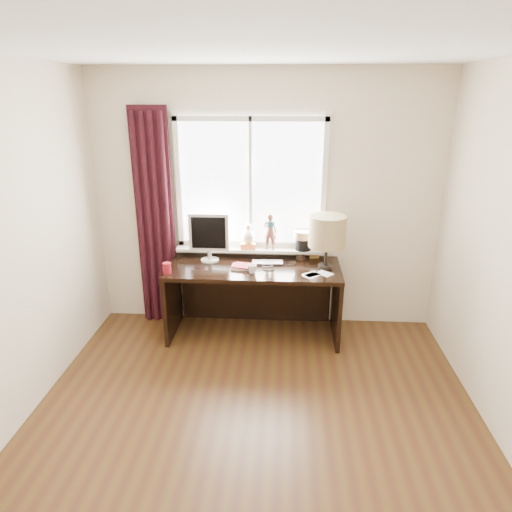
# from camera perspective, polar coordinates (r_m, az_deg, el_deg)

# --- Properties ---
(floor) EXTENTS (3.50, 4.00, 0.00)m
(floor) POSITION_cam_1_polar(r_m,az_deg,el_deg) (3.47, -0.57, -23.21)
(floor) COLOR #4B3113
(floor) RESTS_ON ground
(ceiling) EXTENTS (3.50, 4.00, 0.00)m
(ceiling) POSITION_cam_1_polar(r_m,az_deg,el_deg) (2.54, -0.79, 25.09)
(ceiling) COLOR white
(ceiling) RESTS_ON wall_back
(wall_back) EXTENTS (3.50, 0.00, 2.60)m
(wall_back) POSITION_cam_1_polar(r_m,az_deg,el_deg) (4.65, 1.23, 6.62)
(wall_back) COLOR beige
(wall_back) RESTS_ON ground
(laptop) EXTENTS (0.31, 0.21, 0.02)m
(laptop) POSITION_cam_1_polar(r_m,az_deg,el_deg) (4.54, 1.48, -0.82)
(laptop) COLOR silver
(laptop) RESTS_ON desk
(mug) EXTENTS (0.12, 0.12, 0.09)m
(mug) POSITION_cam_1_polar(r_m,az_deg,el_deg) (4.30, -0.50, -1.57)
(mug) COLOR white
(mug) RESTS_ON desk
(red_cup) EXTENTS (0.08, 0.08, 0.10)m
(red_cup) POSITION_cam_1_polar(r_m,az_deg,el_deg) (4.37, -11.06, -1.49)
(red_cup) COLOR maroon
(red_cup) RESTS_ON desk
(window) EXTENTS (1.52, 0.21, 1.40)m
(window) POSITION_cam_1_polar(r_m,az_deg,el_deg) (4.61, -0.28, 6.65)
(window) COLOR white
(window) RESTS_ON ground
(curtain) EXTENTS (0.38, 0.09, 2.25)m
(curtain) POSITION_cam_1_polar(r_m,az_deg,el_deg) (4.79, -12.53, 4.26)
(curtain) COLOR black
(curtain) RESTS_ON floor
(desk) EXTENTS (1.70, 0.70, 0.75)m
(desk) POSITION_cam_1_polar(r_m,az_deg,el_deg) (4.65, -0.23, -3.71)
(desk) COLOR black
(desk) RESTS_ON floor
(monitor) EXTENTS (0.40, 0.18, 0.49)m
(monitor) POSITION_cam_1_polar(r_m,az_deg,el_deg) (4.56, -5.91, 2.70)
(monitor) COLOR beige
(monitor) RESTS_ON desk
(notebook_stack) EXTENTS (0.24, 0.19, 0.03)m
(notebook_stack) POSITION_cam_1_polar(r_m,az_deg,el_deg) (4.43, -1.58, -1.32)
(notebook_stack) COLOR beige
(notebook_stack) RESTS_ON desk
(brush_holder) EXTENTS (0.09, 0.09, 0.25)m
(brush_holder) POSITION_cam_1_polar(r_m,az_deg,el_deg) (4.67, 5.63, 0.33)
(brush_holder) COLOR black
(brush_holder) RESTS_ON desk
(icon_frame) EXTENTS (0.10, 0.04, 0.13)m
(icon_frame) POSITION_cam_1_polar(r_m,az_deg,el_deg) (4.71, 7.30, 0.46)
(icon_frame) COLOR gold
(icon_frame) RESTS_ON desk
(table_lamp) EXTENTS (0.35, 0.35, 0.52)m
(table_lamp) POSITION_cam_1_polar(r_m,az_deg,el_deg) (4.37, 8.89, 2.98)
(table_lamp) COLOR black
(table_lamp) RESTS_ON desk
(loose_papers) EXTENTS (0.31, 0.24, 0.00)m
(loose_papers) POSITION_cam_1_polar(r_m,az_deg,el_deg) (4.31, 7.48, -2.30)
(loose_papers) COLOR white
(loose_papers) RESTS_ON desk
(desk_cables) EXTENTS (0.46, 0.38, 0.01)m
(desk_cables) POSITION_cam_1_polar(r_m,az_deg,el_deg) (4.51, 2.07, -1.09)
(desk_cables) COLOR black
(desk_cables) RESTS_ON desk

